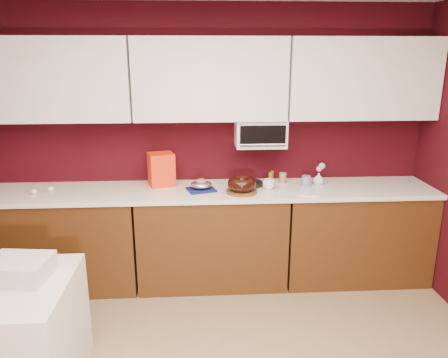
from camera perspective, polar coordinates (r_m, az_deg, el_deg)
wall_back at (r=4.10m, az=-1.81°, el=4.65°), size 4.00×0.02×2.50m
base_cabinet_left at (r=4.23m, az=-20.09°, el=-7.64°), size 1.31×0.58×0.86m
base_cabinet_center at (r=4.06m, az=-1.58°, el=-7.67°), size 1.31×0.58×0.86m
base_cabinet_right at (r=4.30m, az=16.59°, el=-6.92°), size 1.31×0.58×0.86m
countertop at (r=3.90m, az=-1.63°, el=-1.60°), size 4.00×0.62×0.04m
upper_cabinet_left at (r=4.05m, az=-21.47°, el=11.99°), size 1.31×0.33×0.70m
upper_cabinet_center at (r=3.86m, az=-1.82°, el=12.91°), size 1.31×0.33×0.70m
upper_cabinet_right at (r=4.12m, az=17.50°, el=12.40°), size 1.31×0.33×0.70m
toaster_oven at (r=3.98m, az=4.76°, el=6.06°), size 0.45×0.30×0.25m
toaster_oven_door at (r=3.82m, az=5.10°, el=5.65°), size 0.40×0.02×0.18m
toaster_oven_handle at (r=3.82m, az=5.10°, el=4.50°), size 0.42×0.02×0.02m
cake_base at (r=3.78m, az=2.32°, el=-1.63°), size 0.35×0.35×0.02m
bundt_cake at (r=3.76m, az=2.33°, el=-0.65°), size 0.32×0.32×0.10m
navy_towel at (r=3.85m, az=-2.99°, el=-1.40°), size 0.28×0.26×0.02m
foil_ham_nest at (r=3.83m, az=-3.00°, el=-0.74°), size 0.22×0.20×0.07m
roasted_ham at (r=3.83m, az=-3.01°, el=-0.38°), size 0.11×0.10×0.06m
pandoro_box at (r=4.01m, az=-8.19°, el=1.27°), size 0.27×0.25×0.30m
dark_pan at (r=4.00m, az=3.55°, el=-0.58°), size 0.24×0.24×0.04m
coffee_mug at (r=3.90m, az=5.86°, el=-0.56°), size 0.13×0.13×0.11m
blue_jar at (r=4.04m, az=10.67°, el=-0.24°), size 0.09×0.09×0.10m
flower_vase at (r=4.10m, az=12.25°, el=0.14°), size 0.09×0.09×0.12m
flower_pink at (r=4.08m, az=12.32°, el=1.31°), size 0.05×0.05×0.05m
flower_blue at (r=4.10m, az=12.67°, el=1.68°), size 0.06×0.06×0.06m
china_plate at (r=3.84m, az=11.09°, el=-1.78°), size 0.23×0.23×0.01m
amber_bottle at (r=4.11m, az=6.05°, el=0.23°), size 0.04×0.04×0.09m
paper_cup at (r=4.10m, az=7.68°, el=0.16°), size 0.08×0.08×0.10m
egg_left at (r=4.08m, az=-23.58°, el=-1.52°), size 0.07×0.06×0.04m
egg_right at (r=4.12m, az=-21.72°, el=-1.21°), size 0.06×0.06×0.04m
newspaper_stack at (r=2.96m, az=-25.22°, el=-10.59°), size 0.38×0.33×0.13m
amber_bottle_tall at (r=4.15m, az=6.28°, el=0.41°), size 0.04×0.04×0.10m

